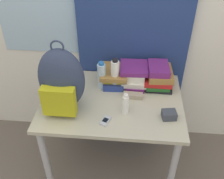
% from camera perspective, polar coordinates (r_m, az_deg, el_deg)
% --- Properties ---
extents(wall_back, '(6.00, 0.06, 2.50)m').
position_cam_1_polar(wall_back, '(2.16, 1.06, 16.21)').
color(wall_back, silver).
rests_on(wall_back, ground_plane).
extents(curtain_blue, '(0.91, 0.04, 2.50)m').
position_cam_1_polar(curtain_blue, '(2.10, 4.82, 15.49)').
color(curtain_blue, navy).
rests_on(curtain_blue, ground_plane).
extents(desk, '(1.07, 0.77, 0.75)m').
position_cam_1_polar(desk, '(2.07, -0.00, -4.39)').
color(desk, '#B7B299').
rests_on(desk, ground_plane).
extents(backpack, '(0.33, 0.26, 0.54)m').
position_cam_1_polar(backpack, '(1.84, -10.97, 1.76)').
color(backpack, '#2D3851').
rests_on(backpack, desk).
extents(book_stack_left, '(0.21, 0.28, 0.13)m').
position_cam_1_polar(book_stack_left, '(2.15, 0.37, 3.03)').
color(book_stack_left, navy).
rests_on(book_stack_left, desk).
extents(book_stack_center, '(0.23, 0.26, 0.17)m').
position_cam_1_polar(book_stack_center, '(2.14, 4.97, 3.16)').
color(book_stack_center, '#6B2370').
rests_on(book_stack_center, desk).
extents(book_stack_right, '(0.23, 0.28, 0.19)m').
position_cam_1_polar(book_stack_right, '(2.15, 10.11, 2.93)').
color(book_stack_right, black).
rests_on(book_stack_right, desk).
extents(water_bottle, '(0.07, 0.07, 0.24)m').
position_cam_1_polar(water_bottle, '(2.07, -2.28, 3.01)').
color(water_bottle, silver).
rests_on(water_bottle, desk).
extents(sports_bottle, '(0.07, 0.07, 0.27)m').
position_cam_1_polar(sports_bottle, '(2.05, 0.66, 3.24)').
color(sports_bottle, white).
rests_on(sports_bottle, desk).
extents(sunscreen_bottle, '(0.05, 0.05, 0.17)m').
position_cam_1_polar(sunscreen_bottle, '(1.85, 2.97, -3.24)').
color(sunscreen_bottle, white).
rests_on(sunscreen_bottle, desk).
extents(cell_phone, '(0.08, 0.10, 0.02)m').
position_cam_1_polar(cell_phone, '(1.82, -1.45, -6.84)').
color(cell_phone, '#B7BCC6').
rests_on(cell_phone, desk).
extents(sunglasses_case, '(0.15, 0.06, 0.04)m').
position_cam_1_polar(sunglasses_case, '(2.03, 4.55, -1.31)').
color(sunglasses_case, gray).
rests_on(sunglasses_case, desk).
extents(camera_pouch, '(0.11, 0.09, 0.06)m').
position_cam_1_polar(camera_pouch, '(1.88, 12.31, -5.40)').
color(camera_pouch, '#383D47').
rests_on(camera_pouch, desk).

